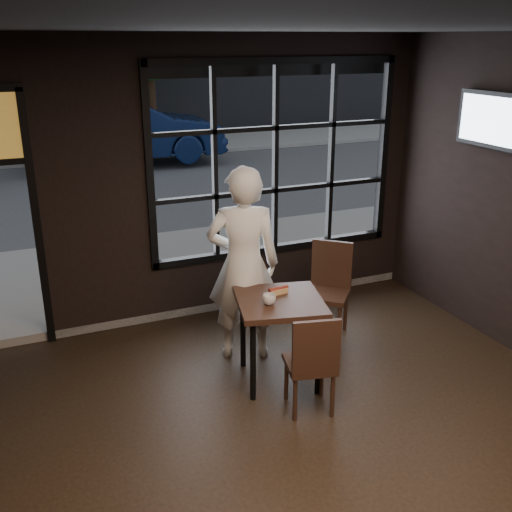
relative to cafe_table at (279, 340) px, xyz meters
name	(u,v)px	position (x,y,z in m)	size (l,w,h in m)	color
ceiling	(353,23)	(-0.47, -1.79, 2.78)	(6.00, 7.00, 0.02)	black
window_frame	(275,159)	(0.73, 1.71, 1.37)	(3.06, 0.12, 2.28)	black
street_asphalt	(42,118)	(-0.47, 22.21, -0.45)	(60.00, 41.00, 0.04)	#545456
cafe_table	(279,340)	(0.00, 0.00, 0.00)	(0.79, 0.79, 0.85)	black
chair_near	(310,361)	(0.04, -0.54, 0.05)	(0.41, 0.41, 0.96)	black
chair_window	(327,292)	(0.88, 0.63, 0.10)	(0.45, 0.45, 1.04)	black
man	(243,265)	(-0.13, 0.59, 0.58)	(0.73, 0.48, 2.01)	white
hotdog	(278,291)	(0.04, 0.13, 0.45)	(0.20, 0.08, 0.06)	tan
cup	(269,299)	(-0.14, -0.06, 0.47)	(0.12, 0.12, 0.10)	silver
tv	(494,120)	(2.46, 0.16, 1.92)	(0.11, 0.96, 0.56)	black
navy_car	(126,131)	(0.78, 10.84, 0.48)	(1.71, 4.92, 1.62)	#0B193E
tree_right	(148,31)	(2.12, 13.38, 2.87)	(2.75, 2.75, 4.69)	#332114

